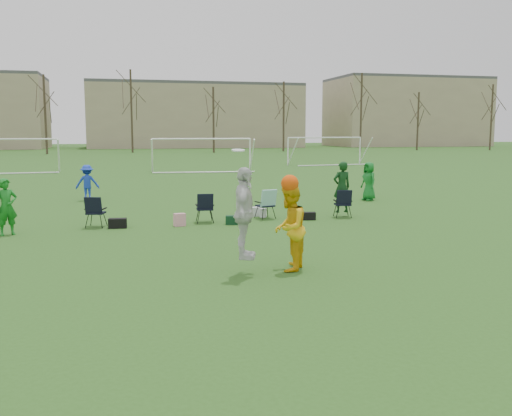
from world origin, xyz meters
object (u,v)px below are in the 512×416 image
object	(u,v)px
goal_left	(5,146)
fielder_green_far	(369,181)
center_contest	(270,220)
fielder_green_near	(7,207)
goal_mid	(202,145)
goal_right	(325,143)
fielder_blue	(87,183)

from	to	relation	value
goal_left	fielder_green_far	bearing A→B (deg)	-54.77
goal_left	center_contest	bearing A→B (deg)	-76.69
fielder_green_far	center_contest	world-z (taller)	center_contest
center_contest	fielder_green_near	bearing A→B (deg)	135.84
fielder_green_far	fielder_green_near	bearing A→B (deg)	-82.01
fielder_green_far	goal_left	bearing A→B (deg)	-152.80
center_contest	goal_mid	bearing A→B (deg)	84.32
fielder_green_far	center_contest	distance (m)	13.52
goal_left	goal_right	distance (m)	26.31
fielder_blue	goal_mid	size ratio (longest dim) A/B	0.21
fielder_blue	center_contest	size ratio (longest dim) A/B	0.58
goal_left	goal_mid	bearing A→B (deg)	-13.13
goal_mid	fielder_green_near	bearing A→B (deg)	-106.38
fielder_green_near	fielder_green_far	xyz separation A→B (m)	(13.66, 5.25, 0.01)
goal_left	goal_right	size ratio (longest dim) A/B	1.01
fielder_green_far	goal_left	size ratio (longest dim) A/B	0.22
fielder_green_near	goal_left	size ratio (longest dim) A/B	0.22
fielder_blue	goal_mid	world-z (taller)	goal_mid
fielder_green_near	fielder_blue	distance (m)	8.34
center_contest	goal_mid	xyz separation A→B (m)	(3.08, 30.99, 0.81)
fielder_green_near	center_contest	bearing A→B (deg)	-69.98
goal_mid	goal_right	world-z (taller)	same
fielder_green_far	goal_right	xyz separation A→B (m)	(7.62, 25.73, 1.10)
fielder_blue	goal_right	xyz separation A→B (m)	(19.44, 22.84, 1.16)
center_contest	goal_left	size ratio (longest dim) A/B	0.35
fielder_blue	goal_mid	xyz separation A→B (m)	(7.44, 16.84, 1.16)
fielder_green_far	goal_mid	bearing A→B (deg)	179.48
fielder_green_near	goal_left	distance (m)	27.41
center_contest	goal_mid	world-z (taller)	center_contest
fielder_green_near	goal_left	world-z (taller)	goal_left
fielder_blue	goal_left	bearing A→B (deg)	-68.19
goal_mid	goal_right	bearing A→B (deg)	30.57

